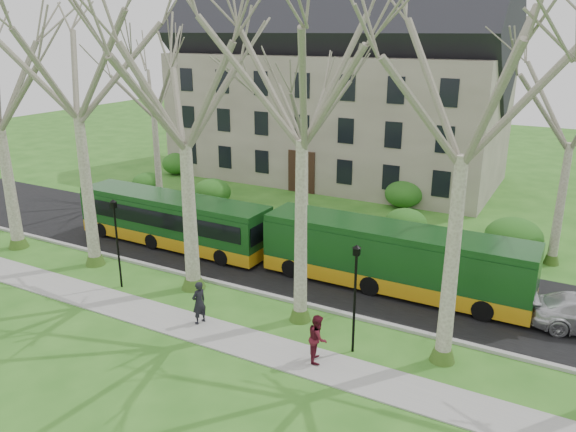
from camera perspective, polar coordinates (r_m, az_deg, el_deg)
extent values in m
plane|color=#2C641C|center=(25.65, -5.20, -9.08)|extent=(120.00, 120.00, 0.00)
cube|color=gray|center=(23.86, -8.58, -11.39)|extent=(70.00, 2.00, 0.06)
cube|color=black|center=(29.91, 0.64, -4.79)|extent=(80.00, 8.00, 0.06)
cube|color=#A5A39E|center=(26.74, -3.42, -7.67)|extent=(80.00, 0.25, 0.14)
cube|color=gray|center=(47.27, 4.81, 10.04)|extent=(26.00, 12.00, 10.00)
cylinder|color=black|center=(27.72, -16.90, -3.15)|extent=(0.10, 0.10, 4.00)
cube|color=black|center=(27.04, -17.31, 1.10)|extent=(0.22, 0.22, 0.30)
cylinder|color=black|center=(21.45, 6.77, -8.93)|extent=(0.10, 0.10, 4.00)
cube|color=black|center=(20.56, 6.99, -3.59)|extent=(0.22, 0.22, 0.30)
ellipsoid|color=#2A621C|center=(43.57, -14.13, 3.46)|extent=(2.60, 2.60, 2.00)
ellipsoid|color=#2A621C|center=(39.85, -7.72, 2.48)|extent=(2.60, 2.60, 2.00)
ellipsoid|color=#2A621C|center=(33.83, 11.86, -0.65)|extent=(2.60, 2.60, 2.00)
ellipsoid|color=#2A621C|center=(32.77, 21.92, -2.25)|extent=(2.60, 2.60, 2.00)
ellipsoid|color=#2A621C|center=(49.23, -11.18, 5.35)|extent=(2.60, 2.60, 2.00)
ellipsoid|color=#2A621C|center=(39.87, 11.68, 2.27)|extent=(2.60, 2.60, 2.00)
imported|color=black|center=(23.94, -9.03, -8.68)|extent=(0.60, 0.77, 1.87)
imported|color=#51121F|center=(21.23, 3.05, -12.26)|extent=(0.99, 1.10, 1.85)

